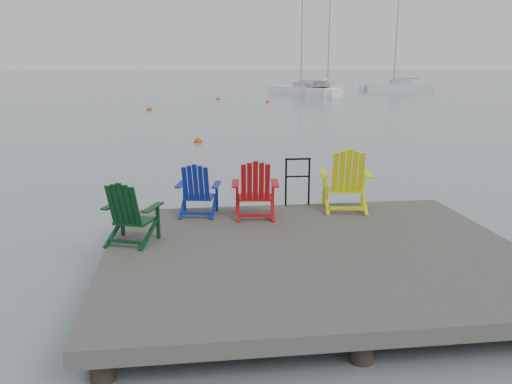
{
  "coord_description": "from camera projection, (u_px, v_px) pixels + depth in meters",
  "views": [
    {
      "loc": [
        -1.8,
        -7.23,
        3.13
      ],
      "look_at": [
        -0.57,
        2.15,
        0.85
      ],
      "focal_mm": 38.0,
      "sensor_mm": 36.0,
      "label": 1
    }
  ],
  "objects": [
    {
      "name": "chair_yellow",
      "position": [
        346.0,
        180.0,
        9.69
      ],
      "size": [
        1.02,
        0.96,
        1.14
      ],
      "rotation": [
        0.0,
        0.0,
        -0.18
      ],
      "color": "#DCDE0C",
      "rests_on": "dock"
    },
    {
      "name": "handrail",
      "position": [
        298.0,
        177.0,
        10.08
      ],
      "size": [
        0.48,
        0.04,
        0.9
      ],
      "color": "black",
      "rests_on": "dock"
    },
    {
      "name": "dock",
      "position": [
        314.0,
        259.0,
        7.85
      ],
      "size": [
        6.0,
        5.0,
        1.4
      ],
      "color": "#2B2927",
      "rests_on": "ground"
    },
    {
      "name": "chair_red",
      "position": [
        255.0,
        189.0,
        9.28
      ],
      "size": [
        0.87,
        0.81,
        1.01
      ],
      "rotation": [
        0.0,
        0.0,
        -0.11
      ],
      "color": "#AF0C11",
      "rests_on": "dock"
    },
    {
      "name": "sailboat_near",
      "position": [
        304.0,
        91.0,
        52.49
      ],
      "size": [
        5.81,
        7.99,
        11.12
      ],
      "rotation": [
        0.0,
        0.0,
        0.52
      ],
      "color": "white",
      "rests_on": "ground"
    },
    {
      "name": "ground",
      "position": [
        314.0,
        281.0,
        7.93
      ],
      "size": [
        400.0,
        400.0,
        0.0
      ],
      "primitive_type": "plane",
      "color": "slate",
      "rests_on": "ground"
    },
    {
      "name": "buoy_c",
      "position": [
        268.0,
        102.0,
        42.9
      ],
      "size": [
        0.39,
        0.39,
        0.39
      ],
      "primitive_type": "sphere",
      "color": "#E14F0D",
      "rests_on": "ground"
    },
    {
      "name": "chair_blue",
      "position": [
        198.0,
        189.0,
        9.41
      ],
      "size": [
        0.83,
        0.79,
        0.93
      ],
      "rotation": [
        0.0,
        0.0,
        -0.18
      ],
      "color": "navy",
      "rests_on": "dock"
    },
    {
      "name": "sailboat_far",
      "position": [
        397.0,
        88.0,
        59.17
      ],
      "size": [
        6.97,
        2.55,
        9.61
      ],
      "rotation": [
        0.0,
        0.0,
        1.45
      ],
      "color": "silver",
      "rests_on": "ground"
    },
    {
      "name": "sailboat_mid",
      "position": [
        326.0,
        91.0,
        53.69
      ],
      "size": [
        6.12,
        8.67,
        11.91
      ],
      "rotation": [
        0.0,
        0.0,
        -0.5
      ],
      "color": "silver",
      "rests_on": "ground"
    },
    {
      "name": "buoy_b",
      "position": [
        149.0,
        110.0,
        35.81
      ],
      "size": [
        0.41,
        0.41,
        0.41
      ],
      "primitive_type": "sphere",
      "color": "#BC460B",
      "rests_on": "ground"
    },
    {
      "name": "buoy_d",
      "position": [
        218.0,
        100.0,
        46.02
      ],
      "size": [
        0.35,
        0.35,
        0.35
      ],
      "primitive_type": "sphere",
      "color": "red",
      "rests_on": "ground"
    },
    {
      "name": "buoy_a",
      "position": [
        198.0,
        142.0,
        21.59
      ],
      "size": [
        0.35,
        0.35,
        0.35
      ],
      "primitive_type": "sphere",
      "color": "red",
      "rests_on": "ground"
    },
    {
      "name": "chair_green",
      "position": [
        130.0,
        212.0,
        7.95
      ],
      "size": [
        0.91,
        0.87,
        0.95
      ],
      "rotation": [
        0.0,
        0.0,
        -0.38
      ],
      "color": "black",
      "rests_on": "dock"
    }
  ]
}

